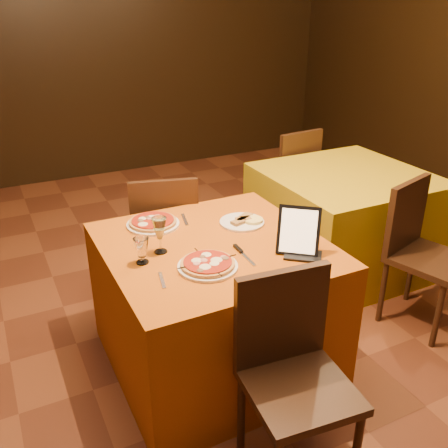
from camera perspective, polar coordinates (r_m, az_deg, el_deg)
name	(u,v)px	position (r m, az deg, el deg)	size (l,w,h in m)	color
floor	(219,350)	(3.06, -0.54, -14.22)	(6.00, 7.00, 0.01)	#5E2D19
wall_back	(73,49)	(5.76, -16.92, 18.60)	(6.00, 0.01, 2.80)	black
main_table	(214,305)	(2.77, -1.13, -9.20)	(1.10, 1.10, 0.75)	#B0520B
side_table	(342,221)	(3.84, 13.37, 0.34)	(1.10, 1.10, 0.75)	#AC8E0B
chair_main_near	(300,389)	(2.17, 8.64, -18.16)	(0.43, 0.43, 0.91)	black
chair_main_far	(164,235)	(3.36, -6.92, -1.26)	(0.38, 0.38, 0.91)	black
chair_side_near	(430,259)	(3.29, 22.45, -3.70)	(0.44, 0.44, 0.91)	black
chair_side_far	(284,179)	(4.41, 6.92, 5.18)	(0.41, 0.41, 0.91)	black
pizza_near	(208,265)	(2.35, -1.88, -4.70)	(0.29, 0.29, 0.03)	white
pizza_far	(153,223)	(2.80, -8.12, 0.12)	(0.29, 0.29, 0.03)	white
cutlet_dish	(242,221)	(2.80, 2.06, 0.32)	(0.25, 0.25, 0.03)	white
wine_glass	(160,235)	(2.47, -7.35, -1.26)	(0.07, 0.07, 0.19)	#F9FF90
water_glass	(142,251)	(2.40, -9.40, -3.03)	(0.07, 0.07, 0.13)	white
tablet	(299,231)	(2.46, 8.52, -0.74)	(0.21, 0.02, 0.24)	black
knife	(246,257)	(2.44, 2.49, -3.77)	(0.20, 0.02, 0.01)	silver
fork_near	(162,280)	(2.27, -7.09, -6.41)	(0.14, 0.02, 0.01)	silver
fork_far	(185,220)	(2.85, -4.51, 0.51)	(0.16, 0.02, 0.01)	silver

